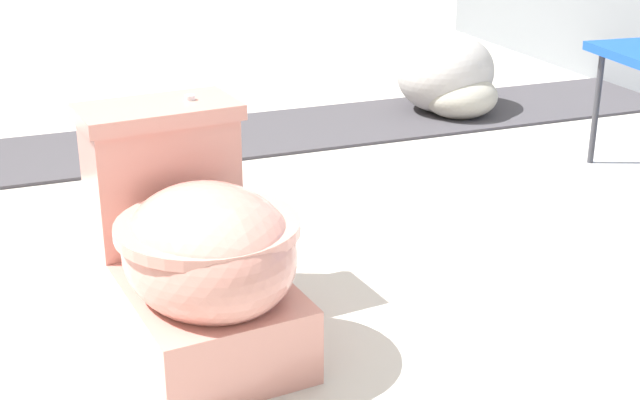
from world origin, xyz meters
TOP-DOWN VIEW (x-y plane):
  - ground_plane at (0.00, 0.00)m, footprint 14.00×14.00m
  - gravel_strip at (-1.31, 0.50)m, footprint 0.56×8.00m
  - toilet at (0.16, -0.09)m, footprint 0.67×0.44m
  - boulder_near at (-1.25, 1.39)m, footprint 0.32×0.34m
  - boulder_far at (-1.36, 1.37)m, footprint 0.58×0.60m

SIDE VIEW (x-z plane):
  - ground_plane at x=0.00m, z-range 0.00..0.00m
  - gravel_strip at x=-1.31m, z-range 0.00..0.01m
  - boulder_near at x=-1.25m, z-range 0.00..0.18m
  - boulder_far at x=-1.36m, z-range 0.00..0.34m
  - toilet at x=0.16m, z-range -0.04..0.48m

